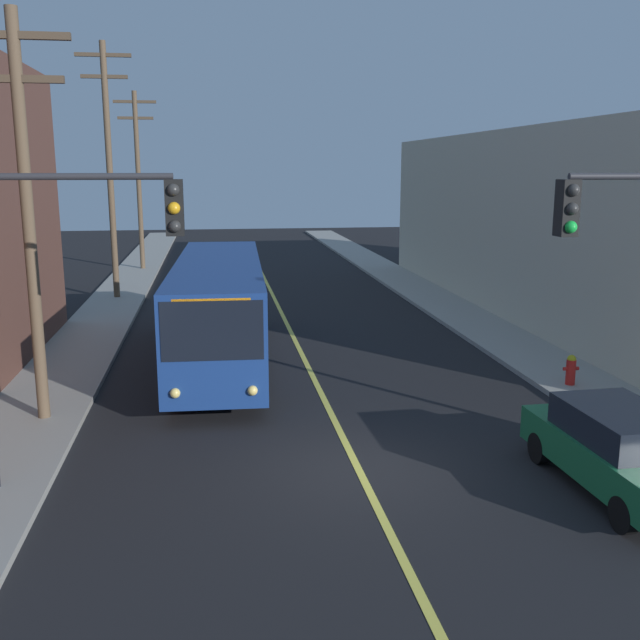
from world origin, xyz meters
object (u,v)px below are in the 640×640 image
(utility_pole_far, at_px, (138,173))
(parked_car_green, at_px, (619,449))
(city_bus, at_px, (219,305))
(traffic_signal_left_corner, at_px, (65,265))
(utility_pole_near, at_px, (27,201))
(utility_pole_mid, at_px, (109,161))
(fire_hydrant, at_px, (571,369))

(utility_pole_far, bearing_deg, parked_car_green, -70.15)
(parked_car_green, bearing_deg, city_bus, 124.76)
(city_bus, bearing_deg, utility_pole_far, 101.27)
(parked_car_green, xyz_separation_m, utility_pole_far, (-11.58, 32.07, 4.89))
(utility_pole_far, xyz_separation_m, traffic_signal_left_corner, (1.54, -30.53, -1.43))
(parked_car_green, bearing_deg, traffic_signal_left_corner, 171.26)
(utility_pole_near, xyz_separation_m, utility_pole_mid, (-0.35, 16.76, 1.04))
(utility_pole_near, distance_m, utility_pole_far, 26.60)
(utility_pole_far, bearing_deg, traffic_signal_left_corner, -87.11)
(traffic_signal_left_corner, bearing_deg, fire_hydrant, 20.45)
(parked_car_green, distance_m, utility_pole_near, 13.52)
(utility_pole_near, height_order, utility_pole_far, utility_pole_far)
(city_bus, height_order, utility_pole_far, utility_pole_far)
(utility_pole_mid, xyz_separation_m, traffic_signal_left_corner, (1.85, -20.70, -2.00))
(city_bus, distance_m, traffic_signal_left_corner, 9.68)
(utility_pole_far, bearing_deg, fire_hydrant, -62.00)
(parked_car_green, distance_m, utility_pole_far, 34.45)
(traffic_signal_left_corner, height_order, fire_hydrant, traffic_signal_left_corner)
(utility_pole_near, relative_size, utility_pole_far, 0.91)
(utility_pole_mid, bearing_deg, utility_pole_near, -88.82)
(utility_pole_mid, bearing_deg, parked_car_green, -61.89)
(utility_pole_far, height_order, fire_hydrant, utility_pole_far)
(parked_car_green, xyz_separation_m, traffic_signal_left_corner, (-10.04, 1.54, 3.46))
(utility_pole_near, distance_m, traffic_signal_left_corner, 4.32)
(parked_car_green, height_order, fire_hydrant, parked_car_green)
(fire_hydrant, bearing_deg, traffic_signal_left_corner, -159.55)
(city_bus, bearing_deg, traffic_signal_left_corner, -107.19)
(parked_car_green, relative_size, utility_pole_far, 0.44)
(city_bus, xyz_separation_m, utility_pole_mid, (-4.61, 11.77, 4.48))
(city_bus, height_order, traffic_signal_left_corner, traffic_signal_left_corner)
(utility_pole_far, distance_m, traffic_signal_left_corner, 30.60)
(parked_car_green, bearing_deg, fire_hydrant, 70.02)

